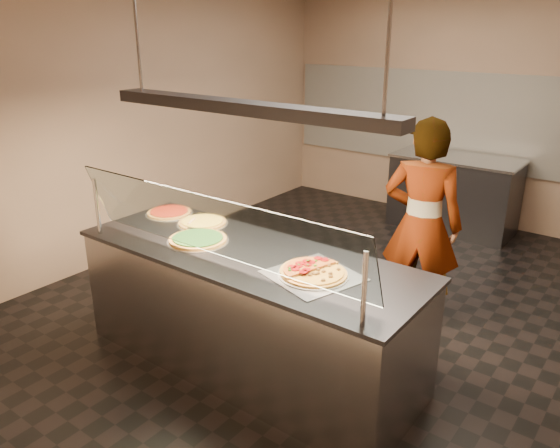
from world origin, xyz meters
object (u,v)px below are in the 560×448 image
Objects in this scene: pizza_spinach at (198,239)px; pizza_cheese at (203,222)px; worker at (422,225)px; pizza_tomato at (170,212)px; perforated_tray at (314,275)px; pizza_spatula at (194,223)px; sneeze_guard at (212,227)px; serving_counter at (248,310)px; half_pizza_sausage at (327,276)px; heat_lamp_housing at (243,108)px; prep_table at (454,193)px; half_pizza_pepperoni at (301,267)px.

pizza_spinach reaches higher than pizza_cheese.
worker reaches higher than pizza_cheese.
perforated_tray is at bearing -9.60° from pizza_tomato.
worker is at bearing 40.87° from pizza_spatula.
pizza_cheese is (-0.67, 0.58, -0.28)m from sneeze_guard.
serving_counter is 5.54× the size of half_pizza_sausage.
serving_counter is at bearing 0.00° from heat_lamp_housing.
sneeze_guard is at bearing -28.80° from pizza_tomato.
pizza_tomato reaches higher than serving_counter.
serving_counter is 0.85m from half_pizza_sausage.
pizza_spinach is at bearing -178.84° from perforated_tray.
pizza_cheese reaches higher than prep_table.
pizza_cheese is 1.80m from worker.
pizza_spinach is at bearing -50.67° from pizza_cheese.
half_pizza_sausage is 1.79m from pizza_tomato.
pizza_spatula is at bearing 167.84° from heat_lamp_housing.
perforated_tray is 0.11m from half_pizza_sausage.
half_pizza_pepperoni is 3.91m from prep_table.
half_pizza_pepperoni is at bearing -13.22° from pizza_cheese.
heat_lamp_housing is (-0.59, 0.04, 1.01)m from perforated_tray.
heat_lamp_housing reaches higher than worker.
half_pizza_pepperoni is 0.21m from half_pizza_sausage.
half_pizza_sausage is 0.31× the size of prep_table.
serving_counter is at bearing 7.47° from pizza_spinach.
serving_counter is 0.83m from sneeze_guard.
serving_counter is 6.39× the size of pizza_cheese.
sneeze_guard is at bearing -90.00° from serving_counter.
half_pizza_pepperoni is (0.49, -0.03, 0.50)m from serving_counter.
worker reaches higher than sneeze_guard.
sneeze_guard is 1.26m from pizza_tomato.
perforated_tray is at bearing -0.57° from half_pizza_pepperoni.
half_pizza_sausage is at bearing -8.99° from pizza_tomato.
half_pizza_pepperoni reaches higher than pizza_spinach.
half_pizza_pepperoni is (-0.10, 0.00, 0.03)m from perforated_tray.
half_pizza_pepperoni is at bearing 67.60° from worker.
perforated_tray is 1.58× the size of pizza_cheese.
pizza_cheese is at bearing 26.25° from worker.
heat_lamp_housing is (-0.49, 0.03, 0.99)m from half_pizza_pepperoni.
pizza_cheese reaches higher than perforated_tray.
prep_table is at bearing 98.17° from half_pizza_sausage.
prep_table is (-0.45, 3.86, -0.47)m from perforated_tray.
prep_table is at bearing 95.14° from half_pizza_pepperoni.
perforated_tray is at bearing -3.40° from heat_lamp_housing.
pizza_cheese is (-0.67, 0.24, 0.48)m from serving_counter.
half_pizza_sausage is 1.40m from worker.
half_pizza_sausage reaches higher than pizza_spinach.
pizza_tomato is 0.17× the size of heat_lamp_housing.
perforated_tray is (0.59, -0.04, 0.47)m from serving_counter.
half_pizza_pepperoni reaches higher than pizza_tomato.
pizza_spatula is at bearing 171.90° from perforated_tray.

